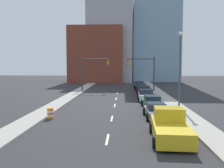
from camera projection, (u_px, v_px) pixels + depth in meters
sidewalk_left at (85, 87)px, 52.41m from camera, size 2.08×90.20×0.14m
sidewalk_right at (152, 87)px, 51.77m from camera, size 2.08×90.20×0.14m
lane_stripe_at_9m at (107, 139)px, 16.20m from camera, size 0.16×2.40×0.01m
lane_stripe_at_15m at (112, 118)px, 22.39m from camera, size 0.16×2.40×0.01m
lane_stripe_at_22m at (115, 105)px, 29.44m from camera, size 0.16×2.40×0.01m
lane_stripe_at_28m at (116, 99)px, 35.23m from camera, size 0.16×2.40×0.01m
lane_stripe_at_35m at (117, 93)px, 42.18m from camera, size 0.16×2.40×0.01m
building_brick_left at (98, 55)px, 69.79m from camera, size 14.00×16.00×14.62m
building_office_center at (111, 44)px, 73.33m from camera, size 12.00×20.00×21.65m
building_glass_right at (154, 22)px, 76.16m from camera, size 13.00×20.00×35.79m
traffic_signal_left at (90, 69)px, 44.37m from camera, size 4.94×0.35×6.20m
traffic_signal_right at (146, 69)px, 43.91m from camera, size 4.94×0.35×6.20m
traffic_barrel at (50, 114)px, 22.22m from camera, size 0.56×0.56×0.95m
street_lamp at (180, 64)px, 27.25m from camera, size 0.44×0.44×8.37m
pickup_truck_yellow at (170, 127)px, 16.18m from camera, size 2.68×5.53×1.96m
sedan_gray at (156, 111)px, 22.73m from camera, size 2.15×4.41×1.35m
sedan_green at (152, 102)px, 27.88m from camera, size 2.26×4.50×1.37m
sedan_white at (146, 95)px, 33.49m from camera, size 2.23×4.59×1.54m
sedan_maroon at (144, 91)px, 39.13m from camera, size 2.24×4.70×1.51m
sedan_black at (141, 88)px, 45.18m from camera, size 2.19×4.30×1.37m
sedan_teal at (140, 85)px, 50.45m from camera, size 2.19×4.27×1.42m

